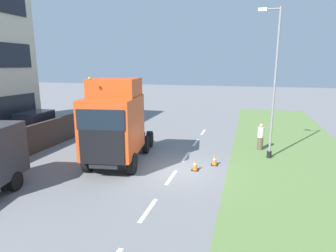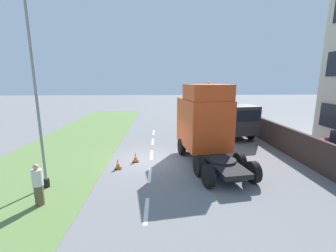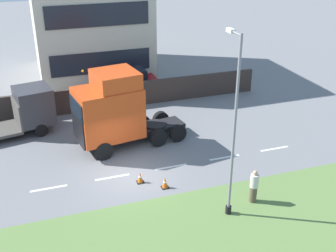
{
  "view_description": "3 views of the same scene",
  "coord_description": "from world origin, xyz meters",
  "px_view_note": "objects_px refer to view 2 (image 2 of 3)",
  "views": [
    {
      "loc": [
        -3.32,
        12.99,
        5.25
      ],
      "look_at": [
        0.91,
        -1.71,
        1.91
      ],
      "focal_mm": 30.0,
      "sensor_mm": 36.0,
      "label": 1
    },
    {
      "loc": [
        0.5,
        -13.16,
        4.82
      ],
      "look_at": [
        1.08,
        0.82,
        1.94
      ],
      "focal_mm": 24.0,
      "sensor_mm": 36.0,
      "label": 2
    },
    {
      "loc": [
        -18.42,
        4.08,
        11.78
      ],
      "look_at": [
        -0.77,
        -1.88,
        2.87
      ],
      "focal_mm": 45.0,
      "sensor_mm": 36.0,
      "label": 3
    }
  ],
  "objects_px": {
    "lorry_cab": "(205,123)",
    "flatbed_truck": "(237,121)",
    "lamp_post": "(39,101)",
    "pedestrian": "(38,185)",
    "traffic_cone_lead": "(118,164)",
    "traffic_cone_trailing": "(135,157)"
  },
  "relations": [
    {
      "from": "lorry_cab",
      "to": "flatbed_truck",
      "type": "relative_size",
      "value": 1.07
    },
    {
      "from": "lamp_post",
      "to": "pedestrian",
      "type": "height_order",
      "value": "lamp_post"
    },
    {
      "from": "lamp_post",
      "to": "traffic_cone_lead",
      "type": "bearing_deg",
      "value": 36.48
    },
    {
      "from": "lorry_cab",
      "to": "traffic_cone_lead",
      "type": "bearing_deg",
      "value": -173.33
    },
    {
      "from": "flatbed_truck",
      "to": "lamp_post",
      "type": "distance_m",
      "value": 14.3
    },
    {
      "from": "pedestrian",
      "to": "traffic_cone_trailing",
      "type": "xyz_separation_m",
      "value": [
        3.27,
        4.59,
        -0.55
      ]
    },
    {
      "from": "lorry_cab",
      "to": "traffic_cone_trailing",
      "type": "distance_m",
      "value": 4.66
    },
    {
      "from": "flatbed_truck",
      "to": "traffic_cone_lead",
      "type": "xyz_separation_m",
      "value": [
        -8.72,
        -6.08,
        -1.21
      ]
    },
    {
      "from": "lorry_cab",
      "to": "traffic_cone_lead",
      "type": "relative_size",
      "value": 11.58
    },
    {
      "from": "traffic_cone_trailing",
      "to": "pedestrian",
      "type": "bearing_deg",
      "value": -125.52
    },
    {
      "from": "lorry_cab",
      "to": "lamp_post",
      "type": "xyz_separation_m",
      "value": [
        -7.83,
        -3.49,
        1.64
      ]
    },
    {
      "from": "lorry_cab",
      "to": "flatbed_truck",
      "type": "bearing_deg",
      "value": 42.6
    },
    {
      "from": "lamp_post",
      "to": "traffic_cone_lead",
      "type": "distance_m",
      "value": 5.02
    },
    {
      "from": "lorry_cab",
      "to": "traffic_cone_trailing",
      "type": "height_order",
      "value": "lorry_cab"
    },
    {
      "from": "lorry_cab",
      "to": "lamp_post",
      "type": "height_order",
      "value": "lamp_post"
    },
    {
      "from": "flatbed_truck",
      "to": "traffic_cone_trailing",
      "type": "bearing_deg",
      "value": 21.47
    },
    {
      "from": "lorry_cab",
      "to": "lamp_post",
      "type": "distance_m",
      "value": 8.73
    },
    {
      "from": "pedestrian",
      "to": "traffic_cone_trailing",
      "type": "height_order",
      "value": "pedestrian"
    },
    {
      "from": "traffic_cone_lead",
      "to": "lamp_post",
      "type": "bearing_deg",
      "value": -143.52
    },
    {
      "from": "lamp_post",
      "to": "pedestrian",
      "type": "xyz_separation_m",
      "value": [
        0.37,
        -1.49,
        -3.1
      ]
    },
    {
      "from": "pedestrian",
      "to": "flatbed_truck",
      "type": "bearing_deg",
      "value": 40.86
    },
    {
      "from": "flatbed_truck",
      "to": "lamp_post",
      "type": "bearing_deg",
      "value": 24.05
    }
  ]
}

